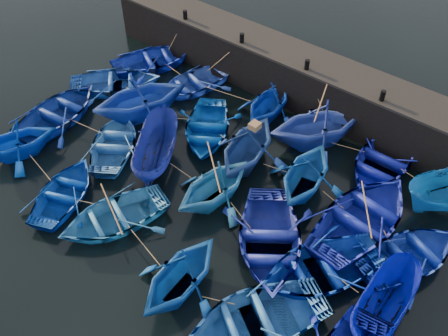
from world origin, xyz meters
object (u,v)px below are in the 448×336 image
Objects in this scene: boat_13 at (58,112)px; boat_20 at (16,140)px; boat_0 at (154,59)px; wooden_crate at (255,126)px; boat_8 at (206,128)px.

boat_13 is 2.96m from boat_20.
boat_0 is 0.95× the size of boat_13.
boat_20 is (0.45, -9.46, 0.48)m from boat_0.
wooden_crate is at bearing -167.58° from boat_13.
boat_20 is 8.19× the size of wooden_crate.
boat_13 is (-0.26, -6.63, 0.03)m from boat_0.
wooden_crate is (9.48, -3.13, 1.97)m from boat_0.
wooden_crate reaches higher than boat_13.
boat_13 is at bearing 126.75° from boat_20.
boat_13 is 10.53m from wooden_crate.
wooden_crate is (3.11, -0.34, 2.00)m from boat_8.
boat_8 is 10.06× the size of wooden_crate.
boat_8 is at bearing 173.74° from wooden_crate.
boat_13 is at bearing 177.29° from boat_8.
boat_0 is 1.31× the size of boat_20.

